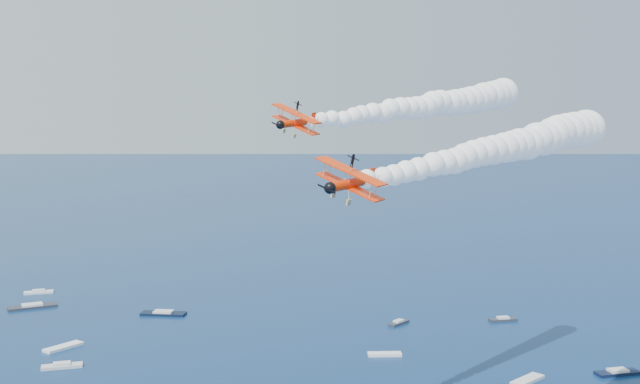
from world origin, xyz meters
name	(u,v)px	position (x,y,z in m)	size (l,w,h in m)	color
biplane_lead	(297,123)	(2.31, 37.05, 58.79)	(8.48, 9.51, 5.73)	#FF3105
biplane_trail	(351,183)	(-8.10, 2.39, 52.71)	(8.44, 9.46, 5.70)	#FF3305
smoke_trail_lead	(421,106)	(33.48, 47.59, 61.32)	(63.08, 25.60, 11.50)	white
smoke_trail_trail	(498,149)	(22.90, 13.43, 55.24)	(62.77, 26.50, 11.50)	white
spectator_boats	(96,364)	(-14.32, 111.31, 0.35)	(211.83, 159.90, 0.70)	silver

